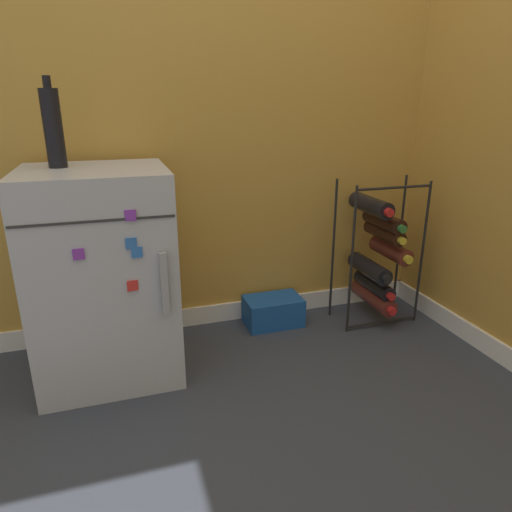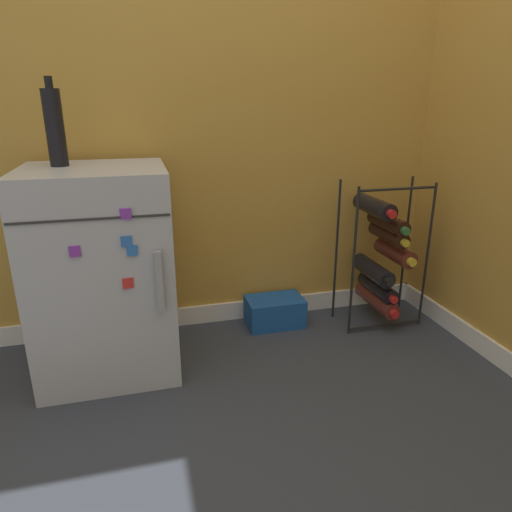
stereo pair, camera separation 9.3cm
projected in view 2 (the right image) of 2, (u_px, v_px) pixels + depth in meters
ground_plane at (244, 382)px, 1.76m from camera, size 14.00×14.00×0.00m
wall_back at (210, 48)px, 1.89m from camera, size 7.09×0.07×2.50m
mini_fridge at (104, 272)px, 1.76m from camera, size 0.51×0.50×0.81m
wine_rack at (382, 256)px, 2.15m from camera, size 0.39×0.33×0.69m
soda_box at (275, 311)px, 2.20m from camera, size 0.27×0.17×0.14m
fridge_top_bottle at (55, 127)px, 1.62m from camera, size 0.06×0.06×0.31m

